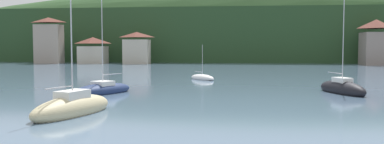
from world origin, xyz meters
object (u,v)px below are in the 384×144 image
shore_building_west (49,41)px  shore_building_eastcentral (376,43)px  shore_building_westcentral (93,51)px  shore_building_central (137,48)px  sailboat_far_7 (202,78)px  sailboat_far_4 (103,90)px  sailboat_far_5 (342,89)px  sailboat_mid_2 (73,108)px

shore_building_west → shore_building_eastcentral: 71.14m
shore_building_westcentral → shore_building_central: size_ratio=0.88×
shore_building_central → sailboat_far_7: bearing=-65.3°
shore_building_central → shore_building_eastcentral: bearing=1.2°
sailboat_far_4 → sailboat_far_5: 20.28m
shore_building_westcentral → shore_building_eastcentral: (60.97, 0.76, 1.72)m
shore_building_westcentral → shore_building_eastcentral: bearing=0.7°
shore_building_central → shore_building_westcentral: bearing=178.0°
sailboat_mid_2 → sailboat_far_5: sailboat_mid_2 is taller
sailboat_far_7 → sailboat_far_4: bearing=-67.0°
shore_building_westcentral → shore_building_eastcentral: size_ratio=0.66×
shore_building_west → sailboat_far_7: size_ratio=2.36×
shore_building_central → sailboat_far_7: 43.62m
shore_building_central → sailboat_mid_2: sailboat_mid_2 is taller
shore_building_central → sailboat_mid_2: size_ratio=0.79×
shore_building_eastcentral → sailboat_mid_2: 76.04m
sailboat_mid_2 → shore_building_central: bearing=27.5°
shore_building_west → shore_building_eastcentral: size_ratio=1.09×
sailboat_mid_2 → sailboat_far_4: (-1.74, 10.28, -0.10)m
shore_building_central → sailboat_far_5: 60.54m
shore_building_central → shore_building_eastcentral: 50.83m
sailboat_far_5 → shore_building_eastcentral: bearing=139.5°
sailboat_mid_2 → sailboat_far_5: bearing=-38.7°
sailboat_mid_2 → sailboat_far_7: 25.69m
shore_building_west → sailboat_far_5: 73.17m
shore_building_central → sailboat_far_5: (31.23, -51.77, -3.03)m
sailboat_far_5 → shore_building_west: bearing=-155.3°
sailboat_mid_2 → sailboat_far_7: sailboat_mid_2 is taller
sailboat_far_4 → shore_building_west: bearing=-121.3°
shore_building_central → sailboat_mid_2: (12.85, -64.65, -3.00)m
shore_building_westcentral → sailboat_far_5: 66.60m
shore_building_central → shore_building_eastcentral: size_ratio=0.74×
sailboat_mid_2 → sailboat_far_4: bearing=25.8°
shore_building_west → shore_building_central: bearing=0.2°
shore_building_westcentral → sailboat_far_4: size_ratio=0.69×
shore_building_west → sailboat_mid_2: size_ratio=1.16×
sailboat_mid_2 → sailboat_far_4: sailboat_far_4 is taller
shore_building_eastcentral → sailboat_far_7: bearing=-128.8°
shore_building_westcentral → sailboat_far_7: shore_building_westcentral is taller
sailboat_far_7 → shore_building_westcentral: bearing=173.9°
shore_building_eastcentral → sailboat_far_5: 56.54m
sailboat_far_4 → sailboat_far_7: size_ratio=2.05×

